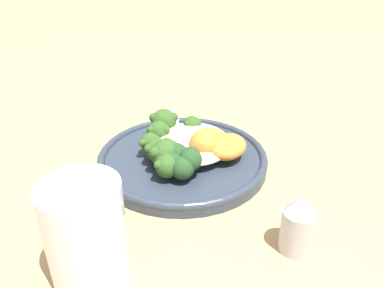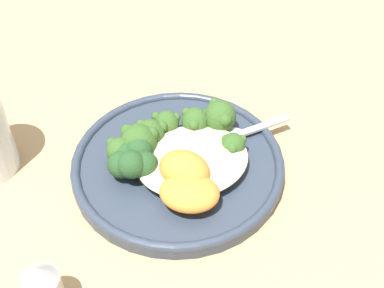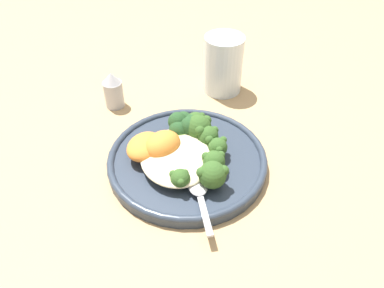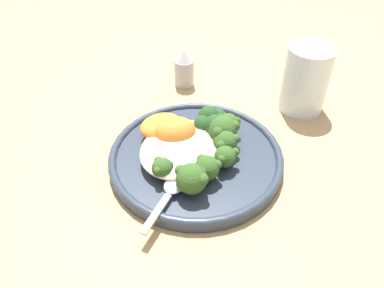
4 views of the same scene
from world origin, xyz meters
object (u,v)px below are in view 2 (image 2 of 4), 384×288
broccoli_stalk_6 (133,155)px  kale_tuft (132,160)px  sweet_potato_chunk_0 (189,193)px  plate (178,165)px  broccoli_stalk_5 (141,144)px  broccoli_stalk_1 (215,124)px  spoon (237,134)px  broccoli_stalk_0 (224,150)px  broccoli_stalk_4 (155,140)px  quinoa_mound (193,160)px  sweet_potato_chunk_1 (183,171)px  broccoli_stalk_3 (170,134)px  broccoli_stalk_2 (192,132)px

broccoli_stalk_6 → kale_tuft: bearing=112.1°
sweet_potato_chunk_0 → plate: bearing=-99.7°
broccoli_stalk_5 → broccoli_stalk_1: bearing=-122.2°
sweet_potato_chunk_0 → spoon: 0.12m
broccoli_stalk_0 → broccoli_stalk_4: bearing=141.9°
quinoa_mound → broccoli_stalk_1: bearing=-139.0°
broccoli_stalk_4 → sweet_potato_chunk_1: (-0.01, 0.06, 0.01)m
broccoli_stalk_6 → broccoli_stalk_4: bearing=-117.3°
broccoli_stalk_3 → sweet_potato_chunk_1: (0.01, 0.07, 0.01)m
plate → sweet_potato_chunk_1: bearing=78.4°
broccoli_stalk_3 → broccoli_stalk_5: broccoli_stalk_5 is taller
broccoli_stalk_5 → broccoli_stalk_6: broccoli_stalk_5 is taller
broccoli_stalk_0 → broccoli_stalk_3: size_ratio=0.82×
quinoa_mound → sweet_potato_chunk_1: 0.03m
spoon → quinoa_mound: bearing=-163.7°
broccoli_stalk_1 → sweet_potato_chunk_0: size_ratio=1.68×
plate → broccoli_stalk_0: broccoli_stalk_0 is taller
broccoli_stalk_3 → quinoa_mound: bearing=-157.7°
broccoli_stalk_0 → kale_tuft: kale_tuft is taller
plate → broccoli_stalk_3: (-0.00, -0.03, 0.02)m
sweet_potato_chunk_0 → broccoli_stalk_6: bearing=-62.7°
broccoli_stalk_5 → sweet_potato_chunk_0: bearing=163.7°
plate → spoon: 0.09m
sweet_potato_chunk_0 → spoon: size_ratio=0.63×
broccoli_stalk_0 → broccoli_stalk_5: size_ratio=1.16×
quinoa_mound → broccoli_stalk_2: size_ratio=1.36×
broccoli_stalk_4 → broccoli_stalk_5: broccoli_stalk_5 is taller
broccoli_stalk_3 → kale_tuft: bearing=127.4°
broccoli_stalk_0 → broccoli_stalk_6: size_ratio=1.21×
broccoli_stalk_0 → sweet_potato_chunk_1: 0.06m
plate → spoon: size_ratio=2.43×
broccoli_stalk_0 → broccoli_stalk_1: 0.04m
broccoli_stalk_1 → broccoli_stalk_2: (0.03, -0.00, -0.00)m
broccoli_stalk_2 → sweet_potato_chunk_1: 0.07m
broccoli_stalk_0 → plate: bearing=153.8°
broccoli_stalk_0 → broccoli_stalk_5: 0.10m
broccoli_stalk_1 → spoon: bearing=-64.5°
broccoli_stalk_0 → spoon: broccoli_stalk_0 is taller
broccoli_stalk_0 → broccoli_stalk_3: (0.05, -0.05, 0.00)m
quinoa_mound → broccoli_stalk_0: (-0.04, 0.00, 0.00)m
broccoli_stalk_1 → broccoli_stalk_3: size_ratio=0.93×
broccoli_stalk_2 → broccoli_stalk_6: (0.08, 0.01, -0.00)m
broccoli_stalk_4 → broccoli_stalk_6: (0.03, 0.01, -0.00)m
broccoli_stalk_4 → sweet_potato_chunk_1: bearing=178.0°
broccoli_stalk_4 → sweet_potato_chunk_1: size_ratio=1.58×
quinoa_mound → sweet_potato_chunk_0: size_ratio=2.00×
sweet_potato_chunk_1 → broccoli_stalk_0: bearing=-161.9°
sweet_potato_chunk_0 → sweet_potato_chunk_1: 0.03m
broccoli_stalk_3 → broccoli_stalk_6: broccoli_stalk_6 is taller
spoon → broccoli_stalk_4: bearing=167.1°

